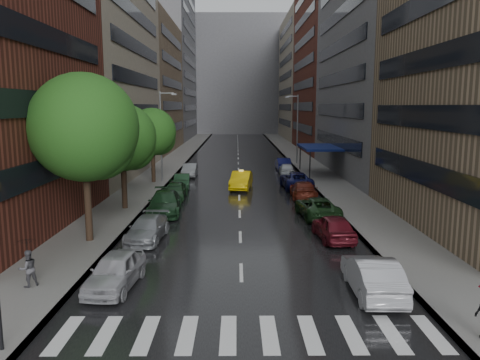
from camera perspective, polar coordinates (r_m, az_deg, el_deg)
name	(u,v)px	position (r m, az deg, el deg)	size (l,w,h in m)	color
ground	(242,309)	(18.61, 0.28, -15.48)	(220.00, 220.00, 0.00)	gray
road	(238,160)	(67.38, -0.22, 2.46)	(14.00, 140.00, 0.01)	black
sidewalk_left	(176,159)	(67.94, -7.83, 2.49)	(4.00, 140.00, 0.15)	gray
sidewalk_right	(301,159)	(67.99, 7.40, 2.51)	(4.00, 140.00, 0.15)	gray
crosswalk	(249,334)	(16.81, 1.08, -18.26)	(13.15, 2.80, 0.01)	silver
buildings_left	(143,53)	(77.60, -11.79, 14.97)	(8.00, 108.00, 38.00)	maroon
buildings_right	(336,58)	(75.54, 11.59, 14.41)	(8.05, 109.10, 36.00)	#937A5B
building_far	(237,76)	(135.19, -0.31, 12.55)	(40.00, 14.00, 32.00)	slate
tree_near	(84,128)	(27.19, -18.49, 6.07)	(5.99, 5.99, 9.55)	#382619
tree_mid	(122,138)	(35.44, -14.15, 5.04)	(4.97, 4.97, 7.92)	#382619
tree_far	(152,132)	(47.41, -10.65, 5.78)	(4.73, 4.73, 7.53)	#382619
taxi	(241,180)	(43.82, 0.14, -0.02)	(1.73, 4.97, 1.64)	#DAB30B
parked_cars_left	(167,201)	(35.07, -8.91, -2.58)	(2.64, 36.43, 1.61)	#A9A9AF
parked_cars_right	(305,192)	(38.53, 7.98, -1.47)	(2.88, 42.71, 1.60)	#A7A7AC
ped_black_umbrella	(27,258)	(21.81, -24.51, -8.66)	(0.97, 0.98, 2.09)	#4C4B50
street_lamp_left	(162,134)	(47.62, -9.52, 5.50)	(1.74, 0.22, 9.00)	gray
street_lamp_right	(297,127)	(62.50, 6.94, 6.38)	(1.74, 0.22, 9.00)	gray
awning	(319,147)	(52.94, 9.63, 3.94)	(4.00, 8.00, 3.12)	navy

